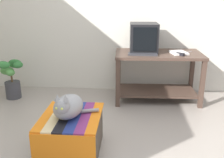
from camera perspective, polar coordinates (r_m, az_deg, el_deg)
The scene contains 10 objects.
back_wall at distance 4.11m, azimuth 2.23°, elevation 15.30°, with size 8.00×0.10×2.60m, color silver.
desk at distance 3.81m, azimuth 10.12°, elevation 2.38°, with size 1.25×0.69×0.72m.
tv_monitor at distance 3.75m, azimuth 7.05°, elevation 9.04°, with size 0.40×0.42×0.41m.
keyboard at distance 3.58m, azimuth 6.85°, elevation 5.54°, with size 0.40×0.15×0.02m, color #333338.
book at distance 3.75m, azimuth 14.58°, elevation 5.68°, with size 0.21×0.25×0.03m, color white.
ottoman_with_blanket at distance 2.62m, azimuth -8.92°, elevation -11.91°, with size 0.57×0.68×0.39m.
cat at distance 2.45m, azimuth -9.78°, elevation -6.03°, with size 0.43×0.42×0.28m.
potted_plant at distance 4.15m, azimuth -21.37°, elevation -0.02°, with size 0.42×0.34×0.59m.
stapler at distance 3.63m, azimuth 14.99°, elevation 5.35°, with size 0.04×0.11×0.04m, color black.
pen at distance 3.89m, azimuth 16.52°, elevation 5.80°, with size 0.01×0.01×0.14m, color #B7B7BC.
Camera 1 is at (0.15, -2.05, 1.50)m, focal length 41.15 mm.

